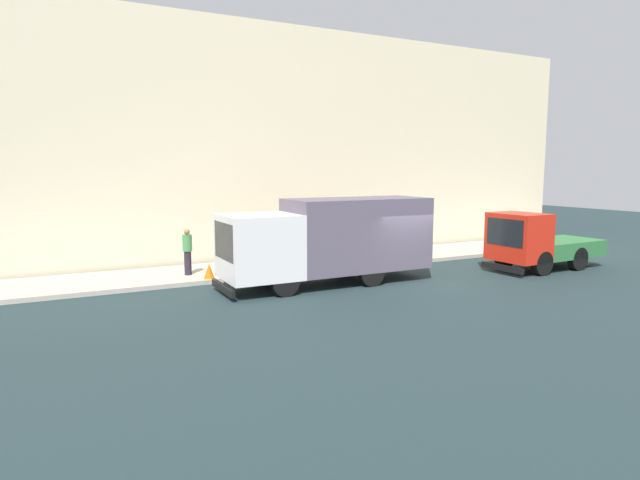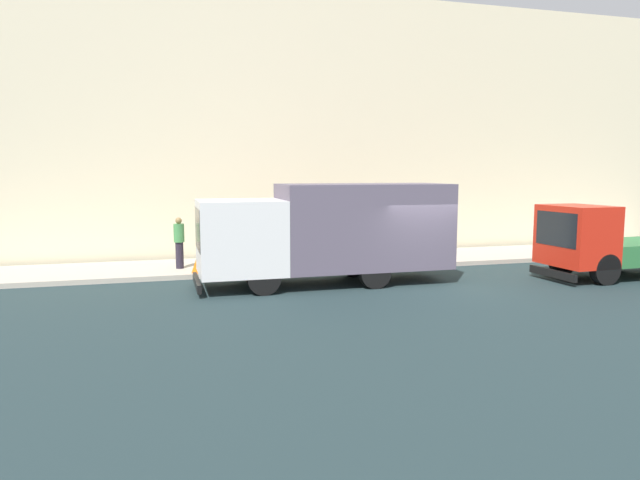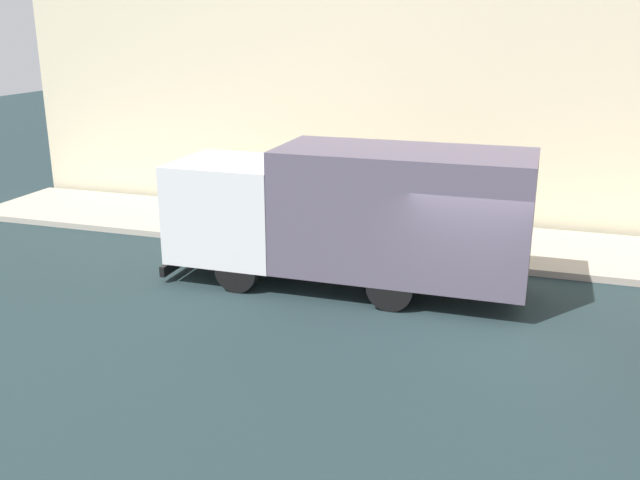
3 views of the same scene
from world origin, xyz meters
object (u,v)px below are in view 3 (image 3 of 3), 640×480
object	(u,v)px
large_utility_truck	(351,212)
traffic_cone_orange	(231,226)
street_sign_post	(418,189)
pedestrian_walking	(318,205)
pedestrian_standing	(229,191)
pedestrian_third	(298,203)

from	to	relation	value
large_utility_truck	traffic_cone_orange	size ratio (longest dim) A/B	14.01
large_utility_truck	street_sign_post	size ratio (longest dim) A/B	2.88
street_sign_post	pedestrian_walking	bearing A→B (deg)	79.25
pedestrian_standing	traffic_cone_orange	bearing A→B (deg)	82.29
pedestrian_walking	pedestrian_standing	size ratio (longest dim) A/B	0.92
pedestrian_third	street_sign_post	world-z (taller)	street_sign_post
traffic_cone_orange	large_utility_truck	bearing A→B (deg)	-119.51
pedestrian_standing	street_sign_post	world-z (taller)	street_sign_post
traffic_cone_orange	pedestrian_third	bearing A→B (deg)	-71.53
pedestrian_standing	traffic_cone_orange	size ratio (longest dim) A/B	3.14
traffic_cone_orange	street_sign_post	bearing A→B (deg)	-88.57
traffic_cone_orange	street_sign_post	distance (m)	5.11
pedestrian_third	traffic_cone_orange	size ratio (longest dim) A/B	3.04
pedestrian_standing	street_sign_post	distance (m)	5.58
traffic_cone_orange	street_sign_post	world-z (taller)	street_sign_post
pedestrian_third	street_sign_post	bearing A→B (deg)	144.70
pedestrian_walking	pedestrian_third	xyz separation A→B (m)	(-0.07, 0.53, 0.05)
pedestrian_walking	street_sign_post	distance (m)	2.86
pedestrian_third	traffic_cone_orange	distance (m)	1.89
pedestrian_standing	street_sign_post	size ratio (longest dim) A/B	0.64
pedestrian_walking	large_utility_truck	bearing A→B (deg)	73.48
pedestrian_walking	traffic_cone_orange	xyz separation A→B (m)	(-0.64, 2.22, -0.58)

